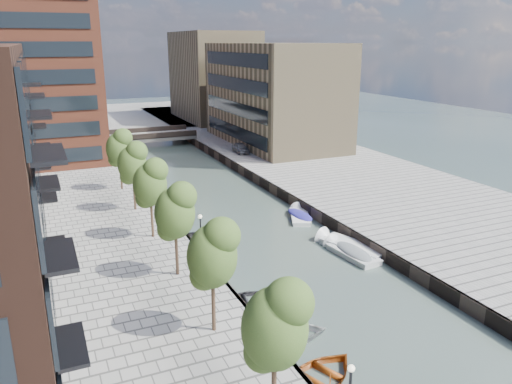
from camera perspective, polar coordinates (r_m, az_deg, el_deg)
water at (r=48.50m, az=-3.86°, el=-1.45°), size 300.00×300.00×0.00m
quay_right at (r=55.61m, az=11.81°, el=1.15°), size 20.00×140.00×1.00m
quay_wall_left at (r=46.74m, az=-10.91°, el=-1.79°), size 0.25×140.00×1.00m
quay_wall_right at (r=50.64m, az=2.62°, el=-0.04°), size 0.25×140.00×1.00m
far_closure at (r=105.55m, az=-15.27°, el=8.21°), size 80.00×40.00×1.00m
tower at (r=68.39m, az=-26.08°, el=15.88°), size 18.00×18.00×30.00m
tan_block_near at (r=72.95m, az=1.99°, el=11.14°), size 12.00×25.00×14.00m
tan_block_far at (r=96.87m, az=-4.88°, el=13.07°), size 12.00×20.00×16.00m
bridge at (r=78.18m, az=-12.03°, el=6.27°), size 13.00×6.00×1.30m
tree_1 at (r=18.78m, az=2.16°, el=-14.73°), size 2.50×2.50×5.95m
tree_2 at (r=24.56m, az=-5.05°, el=-6.85°), size 2.50×2.50×5.95m
tree_3 at (r=30.84m, az=-9.29°, el=-2.02°), size 2.50×2.50×5.95m
tree_4 at (r=37.38m, az=-12.05°, el=1.16°), size 2.50×2.50×5.95m
tree_5 at (r=44.06m, az=-13.99°, el=3.39°), size 2.50×2.50×5.95m
tree_6 at (r=50.83m, az=-15.42°, el=5.02°), size 2.50×2.50×5.95m
lamp_1 at (r=30.88m, az=-6.31°, el=-5.42°), size 0.24×0.24×4.12m
lamp_2 at (r=45.67m, az=-12.46°, el=1.63°), size 0.24×0.24×4.12m
sloop_1 at (r=30.84m, az=-0.57°, el=-12.60°), size 4.40×3.33×0.86m
sloop_2 at (r=24.90m, az=7.21°, el=-20.78°), size 5.63×4.92×0.97m
sloop_3 at (r=27.71m, az=3.16°, el=-16.33°), size 5.45×4.49×0.98m
sloop_4 at (r=39.95m, az=-5.41°, el=-5.56°), size 5.87×4.83×1.06m
motorboat_2 at (r=39.12m, az=10.15°, el=-6.08°), size 3.75×5.93×1.87m
motorboat_3 at (r=45.01m, az=4.99°, el=-2.69°), size 3.19×4.71×1.49m
motorboat_4 at (r=37.82m, az=10.60°, el=-6.78°), size 2.15×4.98×1.61m
car at (r=66.52m, az=-1.76°, el=5.07°), size 1.74×3.91×1.31m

